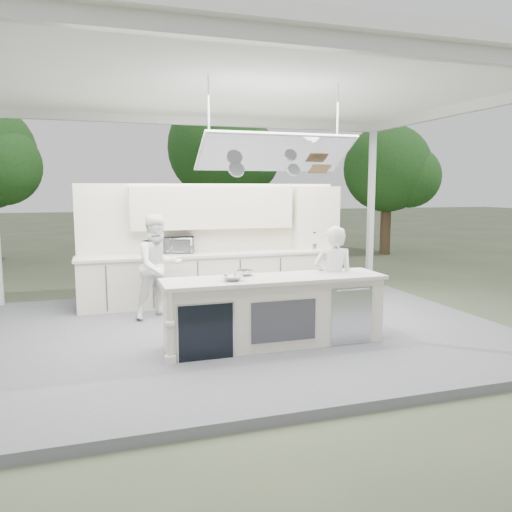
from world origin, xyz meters
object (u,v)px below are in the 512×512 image
object	(u,v)px
back_counter	(215,277)
head_chef	(333,281)
sous_chef	(159,266)
demo_island	(274,311)

from	to	relation	value
back_counter	head_chef	distance (m)	2.88
head_chef	sous_chef	distance (m)	2.93
demo_island	back_counter	world-z (taller)	same
demo_island	sous_chef	size ratio (longest dim) A/B	1.78
demo_island	back_counter	size ratio (longest dim) A/B	0.61
back_counter	head_chef	bearing A→B (deg)	-65.44
demo_island	sous_chef	world-z (taller)	sous_chef
demo_island	head_chef	xyz separation A→B (m)	(1.01, 0.21, 0.33)
demo_island	sous_chef	bearing A→B (deg)	124.31
demo_island	back_counter	distance (m)	2.82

